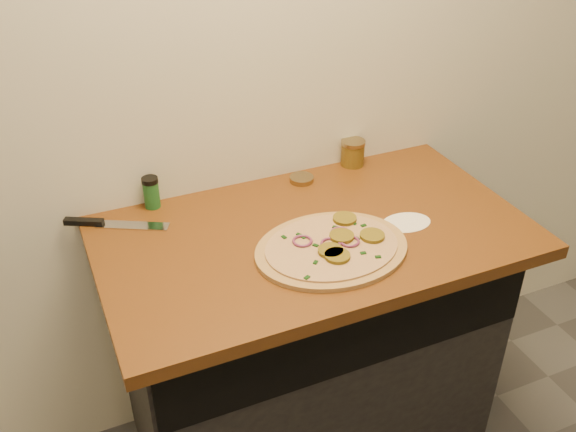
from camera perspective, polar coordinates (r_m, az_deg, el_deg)
name	(u,v)px	position (r m, az deg, el deg)	size (l,w,h in m)	color
cabinet	(306,345)	(2.12, 1.63, -11.42)	(1.10, 0.60, 0.86)	black
countertop	(313,235)	(1.81, 2.25, -1.71)	(1.20, 0.70, 0.04)	brown
pizza	(333,247)	(1.71, 3.98, -2.81)	(0.42, 0.42, 0.03)	tan
chefs_knife	(107,224)	(1.88, -15.81, -0.65)	(0.28, 0.17, 0.02)	#B7BAC1
mason_jar_lid	(302,179)	(2.03, 1.22, 3.32)	(0.08, 0.08, 0.02)	#8E7B52
salsa_jar	(353,153)	(2.12, 5.77, 5.63)	(0.08, 0.08, 0.09)	maroon
spice_shaker	(151,192)	(1.92, -12.06, 2.07)	(0.05, 0.05, 0.10)	#1D5E28
flour_spill	(406,222)	(1.86, 10.47, -0.57)	(0.15, 0.15, 0.00)	white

